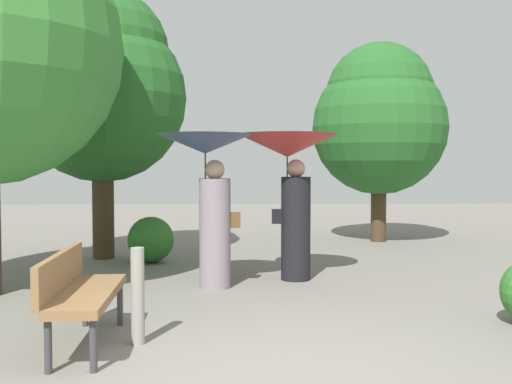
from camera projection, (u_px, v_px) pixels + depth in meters
ground_plane at (276, 381)px, 4.33m from camera, size 40.00×40.00×0.00m
person_left at (209, 178)px, 7.58m from camera, size 1.23×1.23×2.00m
person_right at (290, 169)px, 8.11m from camera, size 1.39×1.39×2.03m
park_bench at (79, 289)px, 5.14m from camera, size 0.55×1.52×0.83m
tree_near_left at (102, 84)px, 9.96m from camera, size 2.87×2.87×4.62m
tree_near_right at (379, 117)px, 12.21m from camera, size 2.80×2.80×4.15m
bush_path_right at (151, 240)px, 9.60m from camera, size 0.76×0.76×0.76m
path_marker_post at (138, 296)px, 5.21m from camera, size 0.12×0.12×0.86m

